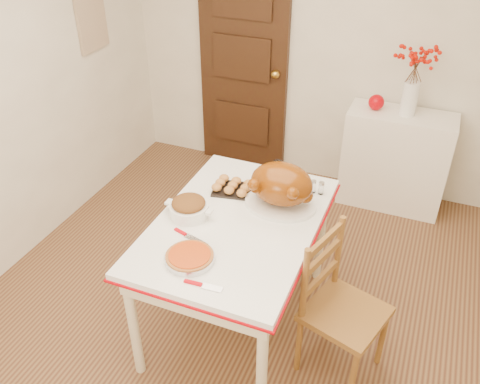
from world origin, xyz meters
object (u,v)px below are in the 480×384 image
at_px(kitchen_table, 237,273).
at_px(pumpkin_pie, 190,256).
at_px(turkey_platter, 281,186).
at_px(sideboard, 395,160).
at_px(chair_oak, 346,311).

bearing_deg(kitchen_table, pumpkin_pie, -103.75).
bearing_deg(kitchen_table, turkey_platter, 53.87).
relative_size(kitchen_table, pumpkin_pie, 5.12).
relative_size(sideboard, pumpkin_pie, 3.24).
height_order(kitchen_table, chair_oak, chair_oak).
height_order(sideboard, pumpkin_pie, pumpkin_pie).
xyz_separation_m(sideboard, kitchen_table, (-0.73, -1.81, -0.02)).
relative_size(sideboard, chair_oak, 0.91).
xyz_separation_m(sideboard, pumpkin_pie, (-0.83, -2.22, 0.42)).
bearing_deg(turkey_platter, kitchen_table, -140.56).
xyz_separation_m(sideboard, chair_oak, (-0.01, -1.93, 0.04)).
xyz_separation_m(sideboard, turkey_platter, (-0.55, -1.55, 0.53)).
relative_size(kitchen_table, turkey_platter, 3.06).
bearing_deg(chair_oak, sideboard, 16.82).
height_order(sideboard, kitchen_table, sideboard).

